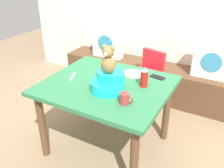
{
  "coord_description": "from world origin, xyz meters",
  "views": [
    {
      "loc": [
        1.03,
        -1.76,
        1.8
      ],
      "look_at": [
        0.0,
        0.1,
        0.69
      ],
      "focal_mm": 39.75,
      "sensor_mm": 36.0,
      "label": 1
    }
  ],
  "objects": [
    {
      "name": "table_fork",
      "position": [
        -0.37,
        -0.03,
        0.74
      ],
      "size": [
        0.07,
        0.17,
        0.01
      ],
      "primitive_type": "cube",
      "rotation": [
        0.0,
        0.0,
        0.35
      ],
      "color": "silver",
      "rests_on": "dining_table"
    },
    {
      "name": "window_bench",
      "position": [
        0.0,
        1.25,
        0.23
      ],
      "size": [
        2.6,
        0.44,
        0.46
      ],
      "primitive_type": "cube",
      "color": "brown",
      "rests_on": "ground_plane"
    },
    {
      "name": "ketchup_bottle",
      "position": [
        0.32,
        0.12,
        0.83
      ],
      "size": [
        0.07,
        0.07,
        0.18
      ],
      "color": "red",
      "rests_on": "dining_table"
    },
    {
      "name": "infant_seat_teal",
      "position": [
        0.07,
        -0.09,
        0.81
      ],
      "size": [
        0.3,
        0.33,
        0.16
      ],
      "color": "#16C6CC",
      "rests_on": "dining_table"
    },
    {
      "name": "pillow_floral_right",
      "position": [
        0.75,
        1.23,
        0.68
      ],
      "size": [
        0.44,
        0.15,
        0.44
      ],
      "color": "white",
      "rests_on": "window_bench"
    },
    {
      "name": "teddy_bear",
      "position": [
        0.07,
        -0.09,
        1.02
      ],
      "size": [
        0.13,
        0.12,
        0.25
      ],
      "color": "olive",
      "rests_on": "infant_seat_teal"
    },
    {
      "name": "dining_table",
      "position": [
        0.0,
        0.0,
        0.63
      ],
      "size": [
        1.14,
        1.0,
        0.74
      ],
      "color": "#2D7247",
      "rests_on": "ground_plane"
    },
    {
      "name": "cell_phone",
      "position": [
        0.37,
        0.35,
        0.74
      ],
      "size": [
        0.15,
        0.1,
        0.01
      ],
      "primitive_type": "cube",
      "rotation": [
        0.0,
        0.0,
        1.37
      ],
      "color": "black",
      "rests_on": "dining_table"
    },
    {
      "name": "pillow_floral_left",
      "position": [
        -0.69,
        1.23,
        0.68
      ],
      "size": [
        0.44,
        0.15,
        0.44
      ],
      "color": "white",
      "rests_on": "window_bench"
    },
    {
      "name": "dinner_plate_near",
      "position": [
        0.13,
        0.3,
        0.75
      ],
      "size": [
        0.2,
        0.2,
        0.01
      ],
      "primitive_type": "cylinder",
      "color": "white",
      "rests_on": "dining_table"
    },
    {
      "name": "highchair",
      "position": [
        0.08,
        0.81,
        0.52
      ],
      "size": [
        0.4,
        0.51,
        0.79
      ],
      "color": "red",
      "rests_on": "ground_plane"
    },
    {
      "name": "ground_plane",
      "position": [
        0.0,
        0.0,
        0.0
      ],
      "size": [
        8.0,
        8.0,
        0.0
      ],
      "primitive_type": "plane",
      "color": "#8C7256"
    },
    {
      "name": "coffee_mug",
      "position": [
        0.3,
        -0.23,
        0.79
      ],
      "size": [
        0.12,
        0.08,
        0.09
      ],
      "color": "#9E332D",
      "rests_on": "dining_table"
    }
  ]
}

